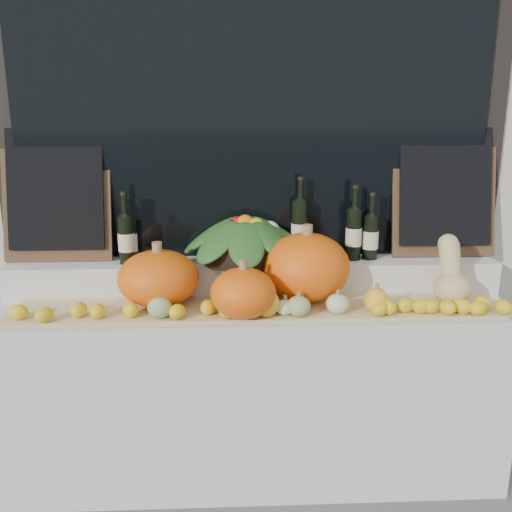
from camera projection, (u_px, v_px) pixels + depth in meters
storefront_facade at (249, 6)px, 2.95m from camera, size 7.00×0.94×4.50m
display_sill at (255, 389)px, 2.73m from camera, size 2.30×0.55×0.88m
rear_tier at (254, 276)px, 2.74m from camera, size 2.30×0.25×0.16m
straw_bedding at (257, 309)px, 2.49m from camera, size 2.10×0.32×0.02m
pumpkin_left at (158, 278)px, 2.48m from camera, size 0.40×0.40×0.24m
pumpkin_right at (307, 267)px, 2.54m from camera, size 0.44×0.44×0.30m
pumpkin_center at (243, 293)px, 2.34m from camera, size 0.33×0.33×0.21m
butternut_squash at (451, 277)px, 2.50m from camera, size 0.16×0.22×0.30m
decorative_gourds at (283, 304)px, 2.38m from camera, size 1.01×0.14×0.14m
lemon_heap at (258, 308)px, 2.37m from camera, size 2.20×0.16×0.06m
produce_bowl at (245, 239)px, 2.67m from camera, size 0.62×0.62×0.23m
wine_bottle_far_left at (126, 239)px, 2.63m from camera, size 0.08×0.08×0.34m
wine_bottle_near_left at (129, 239)px, 2.67m from camera, size 0.08×0.08×0.31m
wine_bottle_tall at (300, 229)px, 2.71m from camera, size 0.08×0.08×0.39m
wine_bottle_near_right at (354, 233)px, 2.69m from camera, size 0.08×0.08×0.36m
wine_bottle_far_right at (370, 237)px, 2.71m from camera, size 0.08×0.08×0.32m
chalkboard_left at (56, 193)px, 2.65m from camera, size 0.50×0.15×0.61m
chalkboard_right at (445, 190)px, 2.73m from camera, size 0.50×0.15×0.61m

